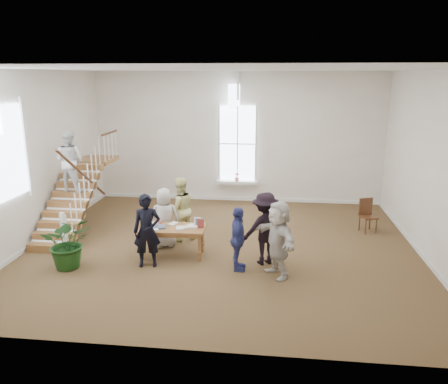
# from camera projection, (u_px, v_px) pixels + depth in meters

# --- Properties ---
(ground) EXTENTS (10.00, 10.00, 0.00)m
(ground) POSITION_uv_depth(u_px,v_px,m) (223.00, 247.00, 11.44)
(ground) COLOR #4D381E
(ground) RESTS_ON ground
(room_shell) EXTENTS (10.49, 10.00, 10.00)m
(room_shell) POSITION_uv_depth(u_px,v_px,m) (237.00, 190.00, 15.56)
(room_shell) COLOR beige
(room_shell) RESTS_ON ground
(staircase) EXTENTS (1.10, 4.10, 2.92)m
(staircase) POSITION_uv_depth(u_px,v_px,m) (72.00, 176.00, 12.22)
(staircase) COLOR brown
(staircase) RESTS_ON ground
(library_table) EXTENTS (1.62, 0.85, 0.81)m
(library_table) POSITION_uv_depth(u_px,v_px,m) (172.00, 230.00, 10.72)
(library_table) COLOR brown
(library_table) RESTS_ON ground
(police_officer) EXTENTS (0.70, 0.53, 1.74)m
(police_officer) POSITION_uv_depth(u_px,v_px,m) (147.00, 231.00, 10.09)
(police_officer) COLOR black
(police_officer) RESTS_ON ground
(elderly_woman) EXTENTS (0.86, 0.66, 1.56)m
(elderly_woman) POSITION_uv_depth(u_px,v_px,m) (165.00, 218.00, 11.30)
(elderly_woman) COLOR beige
(elderly_woman) RESTS_ON ground
(person_yellow) EXTENTS (1.07, 1.00, 1.74)m
(person_yellow) POSITION_uv_depth(u_px,v_px,m) (180.00, 209.00, 11.72)
(person_yellow) COLOR #DFDE8B
(person_yellow) RESTS_ON ground
(woman_cluster_a) EXTENTS (0.38, 0.89, 1.50)m
(woman_cluster_a) POSITION_uv_depth(u_px,v_px,m) (238.00, 239.00, 9.90)
(woman_cluster_a) COLOR navy
(woman_cluster_a) RESTS_ON ground
(woman_cluster_b) EXTENTS (1.29, 1.06, 1.74)m
(woman_cluster_b) POSITION_uv_depth(u_px,v_px,m) (265.00, 229.00, 10.24)
(woman_cluster_b) COLOR black
(woman_cluster_b) RESTS_ON ground
(woman_cluster_c) EXTENTS (1.25, 1.65, 1.74)m
(woman_cluster_c) POSITION_uv_depth(u_px,v_px,m) (278.00, 239.00, 9.58)
(woman_cluster_c) COLOR beige
(woman_cluster_c) RESTS_ON ground
(floor_plant) EXTENTS (1.41, 1.34, 1.24)m
(floor_plant) POSITION_uv_depth(u_px,v_px,m) (68.00, 242.00, 10.07)
(floor_plant) COLOR #153A12
(floor_plant) RESTS_ON ground
(side_chair) EXTENTS (0.53, 0.53, 0.96)m
(side_chair) POSITION_uv_depth(u_px,v_px,m) (367.00, 213.00, 12.49)
(side_chair) COLOR #39210F
(side_chair) RESTS_ON ground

